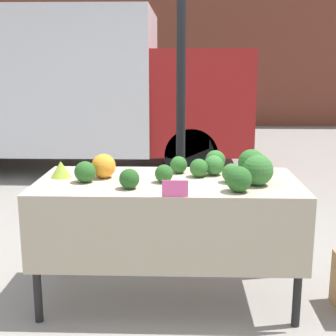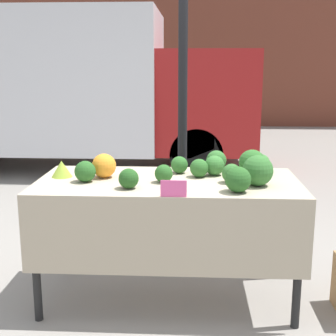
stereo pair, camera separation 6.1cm
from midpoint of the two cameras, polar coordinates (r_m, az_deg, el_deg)
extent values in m
plane|color=gray|center=(3.29, 0.55, -15.38)|extent=(40.00, 40.00, 0.00)
cylinder|color=black|center=(3.54, 2.31, 10.25)|extent=(0.07, 0.07, 2.80)
cube|color=silver|center=(7.36, -15.45, 10.25)|extent=(3.68, 2.00, 1.97)
cube|color=maroon|center=(7.01, 4.90, 8.31)|extent=(1.38, 1.84, 1.42)
cylinder|color=black|center=(6.29, 3.75, 1.67)|extent=(0.71, 0.22, 0.71)
cylinder|color=black|center=(7.89, 3.63, 3.88)|extent=(0.71, 0.22, 0.71)
cube|color=tan|center=(3.00, 0.58, -1.78)|extent=(1.68, 0.79, 0.03)
cube|color=tan|center=(2.70, 0.20, -8.74)|extent=(1.68, 0.01, 0.45)
cylinder|color=black|center=(2.95, -15.29, -10.81)|extent=(0.05, 0.05, 0.78)
cylinder|color=black|center=(2.88, 16.21, -11.42)|extent=(0.05, 0.05, 0.78)
cylinder|color=black|center=(3.55, -11.91, -6.59)|extent=(0.05, 0.05, 0.78)
cylinder|color=black|center=(3.50, 13.75, -6.99)|extent=(0.05, 0.05, 0.78)
sphere|color=orange|center=(3.07, -7.25, 0.28)|extent=(0.16, 0.16, 0.16)
cone|color=#93B238|center=(3.14, -12.30, -0.10)|extent=(0.14, 0.14, 0.11)
sphere|color=#387533|center=(3.30, 11.81, 0.63)|extent=(0.12, 0.12, 0.12)
sphere|color=#336B2D|center=(3.28, 6.44, 0.92)|extent=(0.14, 0.14, 0.14)
sphere|color=#285B23|center=(2.98, -9.49, -0.42)|extent=(0.13, 0.13, 0.13)
sphere|color=#2D6628|center=(3.18, 1.93, 0.39)|extent=(0.12, 0.12, 0.12)
sphere|color=#336B2D|center=(2.89, 11.48, -0.31)|extent=(0.19, 0.19, 0.19)
sphere|color=#2D6628|center=(3.14, 10.76, 0.62)|extent=(0.18, 0.18, 0.18)
sphere|color=#2D6628|center=(3.07, 4.38, -0.02)|extent=(0.12, 0.12, 0.12)
sphere|color=#336B2D|center=(2.94, 8.34, -0.66)|extent=(0.12, 0.12, 0.12)
sphere|color=#285B23|center=(2.73, 9.17, -1.40)|extent=(0.15, 0.15, 0.15)
sphere|color=#387533|center=(3.13, 6.24, 0.31)|extent=(0.13, 0.13, 0.13)
sphere|color=#285B23|center=(2.92, 0.07, -0.68)|extent=(0.11, 0.11, 0.11)
sphere|color=#23511E|center=(2.79, -4.20, -1.30)|extent=(0.12, 0.12, 0.12)
cube|color=#F45B9E|center=(2.61, 1.35, -2.53)|extent=(0.15, 0.01, 0.10)
camera|label=1|loc=(0.03, -89.41, 0.13)|focal=50.00mm
camera|label=2|loc=(0.03, 90.59, -0.13)|focal=50.00mm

